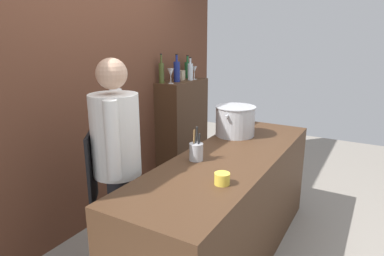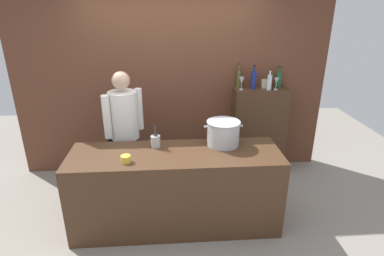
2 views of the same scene
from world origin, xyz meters
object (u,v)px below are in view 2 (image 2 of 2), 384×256
object	(u,v)px
chef	(125,128)
wine_bottle_green	(279,79)
utensil_crock	(156,141)
wine_glass_wide	(242,81)
stockpot_large	(223,133)
spice_tin_cream	(264,84)
wine_bottle_olive	(239,79)
wine_bottle_cobalt	(253,80)
wine_bottle_clear	(269,82)
wine_glass_tall	(276,81)
butter_jar	(126,159)

from	to	relation	value
chef	wine_bottle_green	distance (m)	2.24
utensil_crock	wine_glass_wide	size ratio (longest dim) A/B	1.54
chef	wine_glass_wide	bearing A→B (deg)	161.89
utensil_crock	stockpot_large	bearing A→B (deg)	0.63
spice_tin_cream	wine_bottle_olive	bearing A→B (deg)	172.45
stockpot_large	wine_bottle_green	size ratio (longest dim) A/B	1.48
stockpot_large	wine_bottle_cobalt	world-z (taller)	wine_bottle_cobalt
wine_bottle_clear	spice_tin_cream	world-z (taller)	wine_bottle_clear
wine_bottle_olive	wine_bottle_clear	bearing A→B (deg)	-22.28
chef	wine_bottle_olive	distance (m)	1.73
wine_bottle_clear	wine_bottle_olive	bearing A→B (deg)	157.72
chef	spice_tin_cream	xyz separation A→B (m)	(1.89, 0.63, 0.36)
wine_bottle_olive	wine_glass_wide	world-z (taller)	wine_bottle_olive
wine_bottle_olive	wine_glass_tall	xyz separation A→B (m)	(0.49, -0.16, -0.01)
stockpot_large	wine_glass_wide	size ratio (longest dim) A/B	2.49
butter_jar	wine_bottle_green	size ratio (longest dim) A/B	0.34
utensil_crock	spice_tin_cream	bearing A→B (deg)	35.26
chef	utensil_crock	world-z (taller)	chef
wine_bottle_olive	wine_bottle_cobalt	bearing A→B (deg)	-26.52
wine_glass_tall	spice_tin_cream	world-z (taller)	wine_glass_tall
wine_glass_wide	spice_tin_cream	xyz separation A→B (m)	(0.34, 0.07, -0.06)
butter_jar	wine_glass_tall	xyz separation A→B (m)	(1.91, 1.29, 0.45)
butter_jar	spice_tin_cream	bearing A→B (deg)	38.23
spice_tin_cream	stockpot_large	bearing A→B (deg)	-125.32
stockpot_large	butter_jar	xyz separation A→B (m)	(-1.04, -0.35, -0.10)
wine_bottle_green	wine_glass_tall	world-z (taller)	wine_bottle_green
wine_bottle_cobalt	wine_bottle_clear	xyz separation A→B (m)	(0.20, -0.07, -0.02)
butter_jar	wine_bottle_green	bearing A→B (deg)	35.77
stockpot_large	spice_tin_cream	xyz separation A→B (m)	(0.74, 1.05, 0.29)
stockpot_large	wine_bottle_olive	xyz separation A→B (m)	(0.39, 1.10, 0.36)
utensil_crock	butter_jar	distance (m)	0.45
utensil_crock	wine_bottle_clear	distance (m)	1.84
stockpot_large	wine_glass_wide	world-z (taller)	wine_glass_wide
chef	spice_tin_cream	bearing A→B (deg)	160.55
wine_bottle_green	spice_tin_cream	xyz separation A→B (m)	(-0.21, -0.03, -0.05)
wine_bottle_olive	wine_glass_wide	size ratio (longest dim) A/B	1.94
butter_jar	wine_glass_wide	size ratio (longest dim) A/B	0.57
wine_bottle_cobalt	butter_jar	bearing A→B (deg)	-139.90
utensil_crock	spice_tin_cream	distance (m)	1.87
stockpot_large	wine_bottle_cobalt	distance (m)	1.21
wine_bottle_green	wine_bottle_clear	size ratio (longest dim) A/B	1.04
wine_glass_wide	spice_tin_cream	bearing A→B (deg)	12.04
chef	butter_jar	size ratio (longest dim) A/B	16.71
utensil_crock	butter_jar	world-z (taller)	utensil_crock
stockpot_large	wine_glass_tall	world-z (taller)	wine_glass_tall
wine_bottle_cobalt	wine_glass_wide	xyz separation A→B (m)	(-0.17, -0.03, -0.01)
utensil_crock	wine_bottle_cobalt	xyz separation A→B (m)	(1.33, 1.01, 0.42)
stockpot_large	spice_tin_cream	bearing A→B (deg)	54.68
butter_jar	wine_bottle_cobalt	bearing A→B (deg)	40.10
butter_jar	wine_glass_wide	distance (m)	2.01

